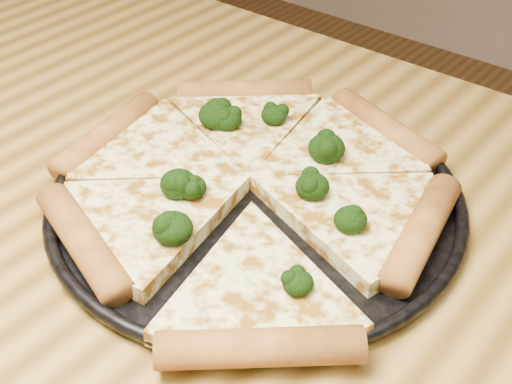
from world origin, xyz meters
The scene contains 4 objects.
dining_table centered at (0.00, 0.00, 0.66)m, with size 1.20×0.90×0.75m.
pizza_pan centered at (-0.03, 0.12, 0.76)m, with size 0.36×0.36×0.02m.
pizza centered at (-0.04, 0.13, 0.77)m, with size 0.37×0.38×0.03m.
broccoli_florets centered at (-0.05, 0.13, 0.78)m, with size 0.22×0.22×0.03m.
Camera 1 is at (0.28, -0.26, 1.14)m, focal length 50.32 mm.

